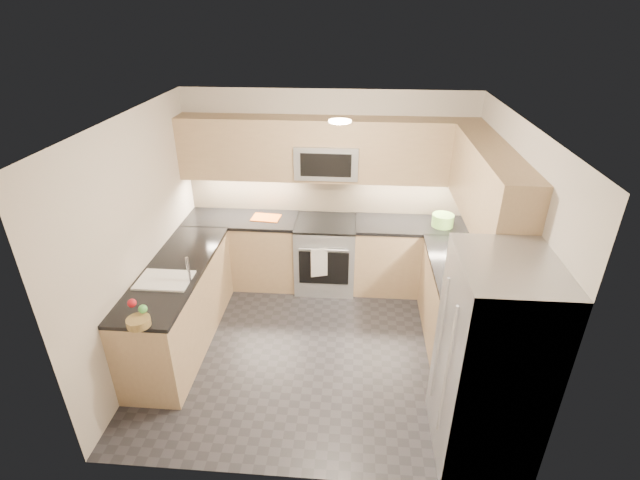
{
  "coord_description": "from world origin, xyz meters",
  "views": [
    {
      "loc": [
        0.35,
        -4.01,
        3.41
      ],
      "look_at": [
        0.0,
        0.35,
        1.15
      ],
      "focal_mm": 26.0,
      "sensor_mm": 36.0,
      "label": 1
    }
  ],
  "objects_px": {
    "gas_range": "(326,255)",
    "microwave": "(327,160)",
    "refrigerator": "(490,363)",
    "fruit_basket": "(139,322)",
    "utensil_bowl": "(443,220)",
    "cutting_board": "(266,218)"
  },
  "relations": [
    {
      "from": "microwave",
      "to": "utensil_bowl",
      "type": "distance_m",
      "value": 1.6
    },
    {
      "from": "microwave",
      "to": "refrigerator",
      "type": "relative_size",
      "value": 0.42
    },
    {
      "from": "gas_range",
      "to": "microwave",
      "type": "height_order",
      "value": "microwave"
    },
    {
      "from": "gas_range",
      "to": "utensil_bowl",
      "type": "relative_size",
      "value": 3.45
    },
    {
      "from": "utensil_bowl",
      "to": "fruit_basket",
      "type": "height_order",
      "value": "utensil_bowl"
    },
    {
      "from": "gas_range",
      "to": "refrigerator",
      "type": "distance_m",
      "value": 2.86
    },
    {
      "from": "microwave",
      "to": "refrigerator",
      "type": "xyz_separation_m",
      "value": [
        1.45,
        -2.55,
        -0.8
      ]
    },
    {
      "from": "utensil_bowl",
      "to": "fruit_basket",
      "type": "xyz_separation_m",
      "value": [
        -2.89,
        -2.22,
        -0.04
      ]
    },
    {
      "from": "refrigerator",
      "to": "cutting_board",
      "type": "relative_size",
      "value": 5.09
    },
    {
      "from": "gas_range",
      "to": "refrigerator",
      "type": "xyz_separation_m",
      "value": [
        1.45,
        -2.43,
        0.45
      ]
    },
    {
      "from": "utensil_bowl",
      "to": "gas_range",
      "type": "bearing_deg",
      "value": 179.32
    },
    {
      "from": "gas_range",
      "to": "refrigerator",
      "type": "relative_size",
      "value": 0.51
    },
    {
      "from": "utensil_bowl",
      "to": "fruit_basket",
      "type": "relative_size",
      "value": 1.32
    },
    {
      "from": "fruit_basket",
      "to": "refrigerator",
      "type": "bearing_deg",
      "value": -3.77
    },
    {
      "from": "refrigerator",
      "to": "fruit_basket",
      "type": "relative_size",
      "value": 9.01
    },
    {
      "from": "microwave",
      "to": "cutting_board",
      "type": "relative_size",
      "value": 2.15
    },
    {
      "from": "microwave",
      "to": "fruit_basket",
      "type": "bearing_deg",
      "value": -121.54
    },
    {
      "from": "utensil_bowl",
      "to": "microwave",
      "type": "bearing_deg",
      "value": 174.37
    },
    {
      "from": "gas_range",
      "to": "microwave",
      "type": "relative_size",
      "value": 1.2
    },
    {
      "from": "fruit_basket",
      "to": "gas_range",
      "type": "bearing_deg",
      "value": 57.06
    },
    {
      "from": "microwave",
      "to": "utensil_bowl",
      "type": "xyz_separation_m",
      "value": [
        1.44,
        -0.14,
        -0.68
      ]
    },
    {
      "from": "gas_range",
      "to": "microwave",
      "type": "bearing_deg",
      "value": 90.0
    }
  ]
}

